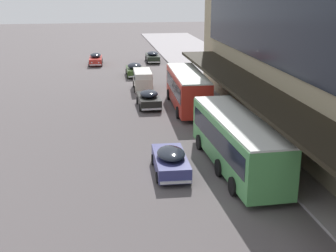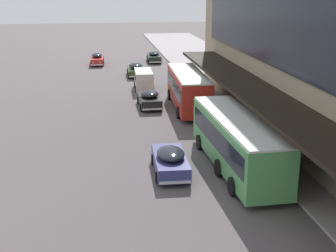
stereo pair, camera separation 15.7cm
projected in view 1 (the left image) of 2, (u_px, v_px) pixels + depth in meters
The scene contains 8 objects.
transit_bus_kerbside_front at pixel (187, 88), 40.59m from camera, with size 3.02×10.00×3.21m.
transit_bus_kerbside_rear at pixel (237, 140), 27.29m from camera, with size 3.09×11.06×3.18m.
sedan_second_near at pixel (149, 99), 41.33m from camera, with size 1.94×4.40×1.55m.
sedan_far_back at pixel (153, 57), 64.58m from camera, with size 1.95×4.74×1.51m.
sedan_second_mid at pixel (96, 59), 62.61m from camera, with size 1.87×4.76×1.55m.
sedan_trailing_mid at pixel (134, 70), 54.93m from camera, with size 2.04×4.43×1.61m.
sedan_trailing_near at pixel (171, 161), 27.05m from camera, with size 2.06×4.70×1.53m.
vw_van at pixel (143, 79), 48.17m from camera, with size 2.03×4.61×1.96m.
Camera 1 is at (-3.80, -10.25, 10.66)m, focal length 50.00 mm.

